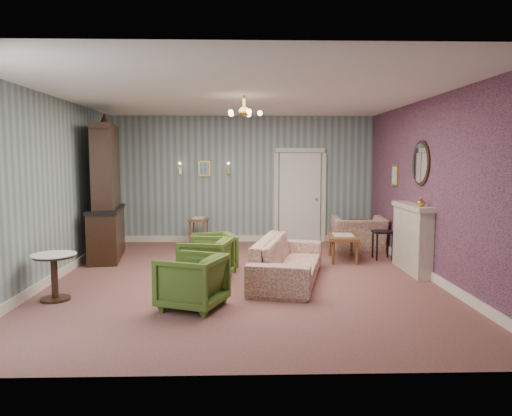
{
  "coord_description": "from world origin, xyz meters",
  "views": [
    {
      "loc": [
        -0.02,
        -7.61,
        1.92
      ],
      "look_at": [
        0.2,
        0.4,
        1.1
      ],
      "focal_mm": 33.74,
      "sensor_mm": 36.0,
      "label": 1
    }
  ],
  "objects_px": {
    "wingback_chair": "(359,228)",
    "coffee_table": "(343,247)",
    "dresser": "(105,188)",
    "olive_chair_c": "(214,250)",
    "olive_chair_b": "(206,258)",
    "olive_chair_a": "(192,279)",
    "pedestal_table": "(54,277)",
    "side_table_black": "(383,245)",
    "sofa_chintz": "(288,253)",
    "fireplace": "(412,238)"
  },
  "relations": [
    {
      "from": "wingback_chair",
      "to": "coffee_table",
      "type": "height_order",
      "value": "wingback_chair"
    },
    {
      "from": "dresser",
      "to": "olive_chair_c",
      "type": "bearing_deg",
      "value": -34.63
    },
    {
      "from": "olive_chair_b",
      "to": "coffee_table",
      "type": "relative_size",
      "value": 0.8
    },
    {
      "from": "olive_chair_a",
      "to": "pedestal_table",
      "type": "distance_m",
      "value": 1.95
    },
    {
      "from": "olive_chair_a",
      "to": "side_table_black",
      "type": "bearing_deg",
      "value": 153.08
    },
    {
      "from": "olive_chair_c",
      "to": "side_table_black",
      "type": "distance_m",
      "value": 3.27
    },
    {
      "from": "olive_chair_b",
      "to": "dresser",
      "type": "bearing_deg",
      "value": -119.48
    },
    {
      "from": "olive_chair_a",
      "to": "olive_chair_b",
      "type": "relative_size",
      "value": 1.02
    },
    {
      "from": "side_table_black",
      "to": "pedestal_table",
      "type": "distance_m",
      "value": 5.81
    },
    {
      "from": "sofa_chintz",
      "to": "side_table_black",
      "type": "height_order",
      "value": "sofa_chintz"
    },
    {
      "from": "olive_chair_a",
      "to": "side_table_black",
      "type": "height_order",
      "value": "olive_chair_a"
    },
    {
      "from": "olive_chair_a",
      "to": "pedestal_table",
      "type": "bearing_deg",
      "value": -80.06
    },
    {
      "from": "dresser",
      "to": "side_table_black",
      "type": "relative_size",
      "value": 4.88
    },
    {
      "from": "olive_chair_c",
      "to": "pedestal_table",
      "type": "relative_size",
      "value": 1.09
    },
    {
      "from": "olive_chair_c",
      "to": "sofa_chintz",
      "type": "relative_size",
      "value": 0.31
    },
    {
      "from": "fireplace",
      "to": "side_table_black",
      "type": "height_order",
      "value": "fireplace"
    },
    {
      "from": "olive_chair_a",
      "to": "side_table_black",
      "type": "xyz_separation_m",
      "value": [
        3.33,
        2.92,
        -0.11
      ]
    },
    {
      "from": "side_table_black",
      "to": "olive_chair_b",
      "type": "bearing_deg",
      "value": -154.16
    },
    {
      "from": "wingback_chair",
      "to": "dresser",
      "type": "distance_m",
      "value": 5.2
    },
    {
      "from": "olive_chair_b",
      "to": "sofa_chintz",
      "type": "relative_size",
      "value": 0.33
    },
    {
      "from": "wingback_chair",
      "to": "pedestal_table",
      "type": "height_order",
      "value": "wingback_chair"
    },
    {
      "from": "sofa_chintz",
      "to": "fireplace",
      "type": "height_order",
      "value": "fireplace"
    },
    {
      "from": "olive_chair_c",
      "to": "wingback_chair",
      "type": "height_order",
      "value": "wingback_chair"
    },
    {
      "from": "olive_chair_c",
      "to": "pedestal_table",
      "type": "height_order",
      "value": "olive_chair_c"
    },
    {
      "from": "olive_chair_a",
      "to": "wingback_chair",
      "type": "xyz_separation_m",
      "value": [
        3.1,
        3.89,
        0.09
      ]
    },
    {
      "from": "fireplace",
      "to": "coffee_table",
      "type": "distance_m",
      "value": 1.41
    },
    {
      "from": "olive_chair_a",
      "to": "coffee_table",
      "type": "xyz_separation_m",
      "value": [
        2.56,
        2.89,
        -0.14
      ]
    },
    {
      "from": "dresser",
      "to": "pedestal_table",
      "type": "relative_size",
      "value": 4.21
    },
    {
      "from": "wingback_chair",
      "to": "side_table_black",
      "type": "bearing_deg",
      "value": 107.02
    },
    {
      "from": "olive_chair_b",
      "to": "olive_chair_c",
      "type": "relative_size",
      "value": 1.08
    },
    {
      "from": "sofa_chintz",
      "to": "wingback_chair",
      "type": "height_order",
      "value": "wingback_chair"
    },
    {
      "from": "olive_chair_a",
      "to": "sofa_chintz",
      "type": "distance_m",
      "value": 1.94
    },
    {
      "from": "sofa_chintz",
      "to": "pedestal_table",
      "type": "relative_size",
      "value": 3.56
    },
    {
      "from": "sofa_chintz",
      "to": "olive_chair_b",
      "type": "bearing_deg",
      "value": 104.19
    },
    {
      "from": "coffee_table",
      "to": "sofa_chintz",
      "type": "bearing_deg",
      "value": -127.96
    },
    {
      "from": "olive_chair_b",
      "to": "pedestal_table",
      "type": "relative_size",
      "value": 1.17
    },
    {
      "from": "olive_chair_b",
      "to": "side_table_black",
      "type": "relative_size",
      "value": 1.36
    },
    {
      "from": "wingback_chair",
      "to": "pedestal_table",
      "type": "xyz_separation_m",
      "value": [
        -5.01,
        -3.5,
        -0.15
      ]
    },
    {
      "from": "olive_chair_c",
      "to": "coffee_table",
      "type": "xyz_separation_m",
      "value": [
        2.4,
        0.76,
        -0.11
      ]
    },
    {
      "from": "dresser",
      "to": "side_table_black",
      "type": "xyz_separation_m",
      "value": [
        5.3,
        -0.26,
        -1.08
      ]
    },
    {
      "from": "olive_chair_a",
      "to": "olive_chair_b",
      "type": "bearing_deg",
      "value": -161.38
    },
    {
      "from": "fireplace",
      "to": "dresser",
      "type": "bearing_deg",
      "value": 167.25
    },
    {
      "from": "wingback_chair",
      "to": "pedestal_table",
      "type": "relative_size",
      "value": 1.67
    },
    {
      "from": "olive_chair_c",
      "to": "fireplace",
      "type": "xyz_separation_m",
      "value": [
        3.38,
        -0.2,
        0.23
      ]
    },
    {
      "from": "olive_chair_c",
      "to": "side_table_black",
      "type": "relative_size",
      "value": 1.26
    },
    {
      "from": "coffee_table",
      "to": "dresser",
      "type": "bearing_deg",
      "value": 176.32
    },
    {
      "from": "olive_chair_a",
      "to": "olive_chair_c",
      "type": "height_order",
      "value": "olive_chair_a"
    },
    {
      "from": "olive_chair_a",
      "to": "fireplace",
      "type": "bearing_deg",
      "value": 140.48
    },
    {
      "from": "dresser",
      "to": "coffee_table",
      "type": "xyz_separation_m",
      "value": [
        4.53,
        -0.29,
        -1.12
      ]
    },
    {
      "from": "pedestal_table",
      "to": "coffee_table",
      "type": "bearing_deg",
      "value": 29.21
    }
  ]
}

